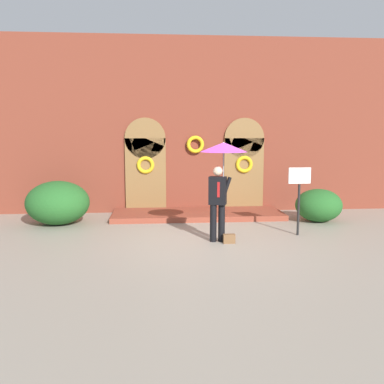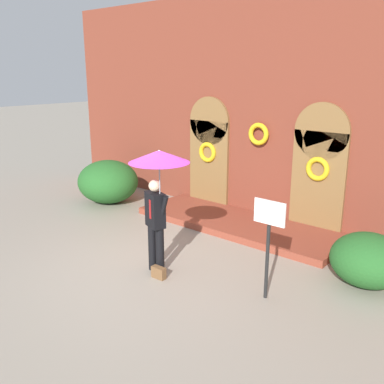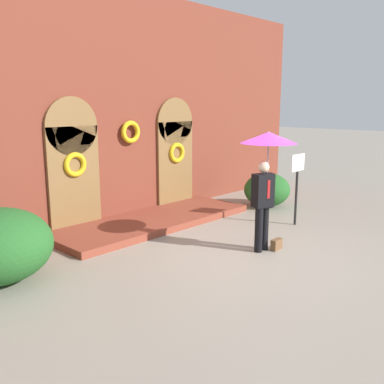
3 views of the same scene
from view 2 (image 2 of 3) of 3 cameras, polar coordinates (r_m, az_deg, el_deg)
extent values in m
plane|color=gray|center=(8.51, -5.78, -10.04)|extent=(80.00, 80.00, 0.00)
cube|color=brown|center=(11.01, 9.99, 10.91)|extent=(14.00, 0.50, 5.60)
cube|color=brown|center=(11.90, 2.26, 3.70)|extent=(1.30, 0.08, 2.40)
cylinder|color=brown|center=(11.71, 2.32, 9.45)|extent=(1.30, 0.08, 1.30)
cube|color=brown|center=(10.30, 16.40, 1.12)|extent=(1.30, 0.08, 2.40)
cylinder|color=brown|center=(10.07, 16.93, 7.74)|extent=(1.30, 0.08, 1.30)
torus|color=gold|center=(11.78, 2.06, 5.31)|extent=(0.56, 0.12, 0.56)
torus|color=gold|center=(10.16, 16.39, 2.96)|extent=(0.56, 0.12, 0.56)
torus|color=gold|center=(10.77, 8.85, 7.64)|extent=(0.56, 0.12, 0.56)
cube|color=brown|center=(10.64, 6.12, -4.16)|extent=(5.20, 1.80, 0.16)
cylinder|color=black|center=(8.28, -5.29, -7.36)|extent=(0.16, 0.16, 0.90)
cylinder|color=black|center=(8.15, -4.30, -7.73)|extent=(0.16, 0.16, 0.90)
cube|color=black|center=(7.94, -4.93, -2.37)|extent=(0.46, 0.35, 0.66)
cube|color=#A51919|center=(7.84, -5.61, -2.32)|extent=(0.06, 0.03, 0.36)
sphere|color=beige|center=(7.81, -5.01, 0.84)|extent=(0.22, 0.22, 0.22)
cylinder|color=black|center=(7.76, -3.80, -2.00)|extent=(0.22, 0.09, 0.46)
cylinder|color=gray|center=(7.73, -4.31, 0.39)|extent=(0.02, 0.02, 0.98)
cone|color=#992893|center=(7.59, -4.40, 4.76)|extent=(1.10, 1.10, 0.22)
cone|color=white|center=(7.59, -4.41, 4.87)|extent=(0.61, 0.61, 0.20)
cube|color=brown|center=(8.07, -4.47, -10.66)|extent=(0.28, 0.13, 0.22)
cylinder|color=black|center=(7.28, 9.97, -9.21)|extent=(0.06, 0.06, 1.30)
cube|color=white|center=(6.96, 10.31, -2.71)|extent=(0.56, 0.03, 0.40)
ellipsoid|color=#235B23|center=(12.61, -11.13, 1.38)|extent=(1.77, 1.70, 1.23)
ellipsoid|color=#235B23|center=(8.28, 22.47, -8.36)|extent=(1.35, 1.28, 0.96)
camera|label=1|loc=(8.28, -81.97, -5.63)|focal=40.00mm
camera|label=3|loc=(12.32, -46.78, 7.20)|focal=40.00mm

